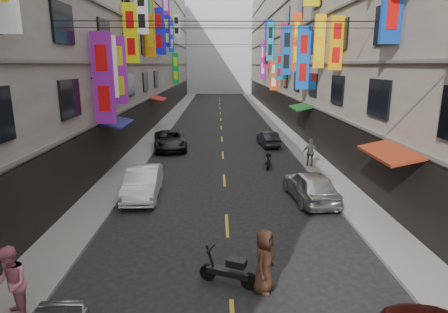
{
  "coord_description": "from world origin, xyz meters",
  "views": [
    {
      "loc": [
        -0.36,
        4.06,
        6.27
      ],
      "look_at": [
        -0.2,
        13.37,
        3.99
      ],
      "focal_mm": 30.0,
      "sensor_mm": 36.0,
      "label": 1
    }
  ],
  "objects_px": {
    "car_right_mid": "(310,186)",
    "pedestrian_lfar": "(11,285)",
    "pedestrian_rfar": "(311,153)",
    "car_left_mid": "(143,182)",
    "scooter_far_right": "(268,160)",
    "scooter_crossing": "(229,271)",
    "pedestrian_crossing": "(264,261)",
    "car_right_far": "(268,139)",
    "car_left_far": "(170,140)"
  },
  "relations": [
    {
      "from": "car_left_mid",
      "to": "pedestrian_lfar",
      "type": "height_order",
      "value": "pedestrian_lfar"
    },
    {
      "from": "scooter_far_right",
      "to": "car_left_mid",
      "type": "distance_m",
      "value": 8.65
    },
    {
      "from": "scooter_crossing",
      "to": "pedestrian_rfar",
      "type": "bearing_deg",
      "value": -0.61
    },
    {
      "from": "car_left_mid",
      "to": "pedestrian_rfar",
      "type": "distance_m",
      "value": 10.69
    },
    {
      "from": "car_right_far",
      "to": "pedestrian_rfar",
      "type": "bearing_deg",
      "value": 99.29
    },
    {
      "from": "car_left_mid",
      "to": "car_right_mid",
      "type": "height_order",
      "value": "car_right_mid"
    },
    {
      "from": "scooter_crossing",
      "to": "pedestrian_crossing",
      "type": "bearing_deg",
      "value": -84.99
    },
    {
      "from": "pedestrian_lfar",
      "to": "pedestrian_rfar",
      "type": "relative_size",
      "value": 1.13
    },
    {
      "from": "car_left_mid",
      "to": "pedestrian_lfar",
      "type": "relative_size",
      "value": 2.26
    },
    {
      "from": "pedestrian_crossing",
      "to": "scooter_far_right",
      "type": "bearing_deg",
      "value": 17.63
    },
    {
      "from": "car_left_mid",
      "to": "pedestrian_rfar",
      "type": "bearing_deg",
      "value": 25.78
    },
    {
      "from": "car_right_mid",
      "to": "pedestrian_lfar",
      "type": "relative_size",
      "value": 2.22
    },
    {
      "from": "pedestrian_rfar",
      "to": "pedestrian_crossing",
      "type": "xyz_separation_m",
      "value": [
        -4.46,
        -13.02,
        -0.05
      ]
    },
    {
      "from": "car_right_far",
      "to": "pedestrian_crossing",
      "type": "height_order",
      "value": "pedestrian_crossing"
    },
    {
      "from": "pedestrian_rfar",
      "to": "pedestrian_lfar",
      "type": "bearing_deg",
      "value": 57.56
    },
    {
      "from": "pedestrian_crossing",
      "to": "scooter_crossing",
      "type": "bearing_deg",
      "value": 98.21
    },
    {
      "from": "car_left_mid",
      "to": "car_left_far",
      "type": "distance_m",
      "value": 10.57
    },
    {
      "from": "scooter_crossing",
      "to": "pedestrian_crossing",
      "type": "xyz_separation_m",
      "value": [
        0.97,
        -0.31,
        0.49
      ]
    },
    {
      "from": "car_left_far",
      "to": "pedestrian_lfar",
      "type": "bearing_deg",
      "value": -103.13
    },
    {
      "from": "car_left_mid",
      "to": "pedestrian_lfar",
      "type": "distance_m",
      "value": 9.34
    },
    {
      "from": "pedestrian_rfar",
      "to": "pedestrian_crossing",
      "type": "relative_size",
      "value": 0.92
    },
    {
      "from": "scooter_far_right",
      "to": "pedestrian_lfar",
      "type": "bearing_deg",
      "value": 70.66
    },
    {
      "from": "scooter_crossing",
      "to": "pedestrian_lfar",
      "type": "xyz_separation_m",
      "value": [
        -5.36,
        -1.6,
        0.64
      ]
    },
    {
      "from": "car_right_far",
      "to": "pedestrian_lfar",
      "type": "height_order",
      "value": "pedestrian_lfar"
    },
    {
      "from": "scooter_crossing",
      "to": "pedestrian_lfar",
      "type": "height_order",
      "value": "pedestrian_lfar"
    },
    {
      "from": "pedestrian_lfar",
      "to": "pedestrian_crossing",
      "type": "distance_m",
      "value": 6.47
    },
    {
      "from": "scooter_far_right",
      "to": "car_right_far",
      "type": "distance_m",
      "value": 6.38
    },
    {
      "from": "car_left_far",
      "to": "scooter_far_right",
      "type": "bearing_deg",
      "value": -46.71
    },
    {
      "from": "pedestrian_rfar",
      "to": "pedestrian_crossing",
      "type": "bearing_deg",
      "value": 75.67
    },
    {
      "from": "scooter_far_right",
      "to": "car_left_far",
      "type": "xyz_separation_m",
      "value": [
        -6.82,
        5.26,
        0.26
      ]
    },
    {
      "from": "scooter_crossing",
      "to": "scooter_far_right",
      "type": "xyz_separation_m",
      "value": [
        2.86,
        12.94,
        0.0
      ]
    },
    {
      "from": "scooter_far_right",
      "to": "car_right_mid",
      "type": "height_order",
      "value": "car_right_mid"
    },
    {
      "from": "car_left_mid",
      "to": "scooter_far_right",
      "type": "bearing_deg",
      "value": 35.29
    },
    {
      "from": "car_right_mid",
      "to": "pedestrian_rfar",
      "type": "height_order",
      "value": "pedestrian_rfar"
    },
    {
      "from": "scooter_crossing",
      "to": "pedestrian_lfar",
      "type": "bearing_deg",
      "value": 129.15
    },
    {
      "from": "car_right_mid",
      "to": "pedestrian_crossing",
      "type": "bearing_deg",
      "value": 61.49
    },
    {
      "from": "car_right_mid",
      "to": "pedestrian_lfar",
      "type": "distance_m",
      "value": 12.72
    },
    {
      "from": "car_right_far",
      "to": "pedestrian_crossing",
      "type": "xyz_separation_m",
      "value": [
        -2.71,
        -19.57,
        0.35
      ]
    },
    {
      "from": "car_right_far",
      "to": "pedestrian_crossing",
      "type": "relative_size",
      "value": 1.89
    },
    {
      "from": "pedestrian_crossing",
      "to": "pedestrian_lfar",
      "type": "bearing_deg",
      "value": 127.27
    },
    {
      "from": "scooter_far_right",
      "to": "car_right_mid",
      "type": "xyz_separation_m",
      "value": [
        1.18,
        -5.99,
        0.29
      ]
    },
    {
      "from": "scooter_crossing",
      "to": "car_right_far",
      "type": "height_order",
      "value": "car_right_far"
    },
    {
      "from": "scooter_crossing",
      "to": "car_left_mid",
      "type": "bearing_deg",
      "value": 49.98
    },
    {
      "from": "car_left_far",
      "to": "pedestrian_rfar",
      "type": "xyz_separation_m",
      "value": [
        9.4,
        -5.49,
        0.27
      ]
    },
    {
      "from": "car_left_mid",
      "to": "car_right_far",
      "type": "relative_size",
      "value": 1.24
    },
    {
      "from": "scooter_far_right",
      "to": "car_right_mid",
      "type": "relative_size",
      "value": 0.42
    },
    {
      "from": "car_right_mid",
      "to": "car_right_far",
      "type": "xyz_separation_m",
      "value": [
        -0.36,
        12.31,
        -0.15
      ]
    },
    {
      "from": "car_left_far",
      "to": "pedestrian_rfar",
      "type": "bearing_deg",
      "value": -39.36
    },
    {
      "from": "scooter_crossing",
      "to": "scooter_far_right",
      "type": "relative_size",
      "value": 0.95
    },
    {
      "from": "car_right_mid",
      "to": "pedestrian_crossing",
      "type": "height_order",
      "value": "pedestrian_crossing"
    }
  ]
}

